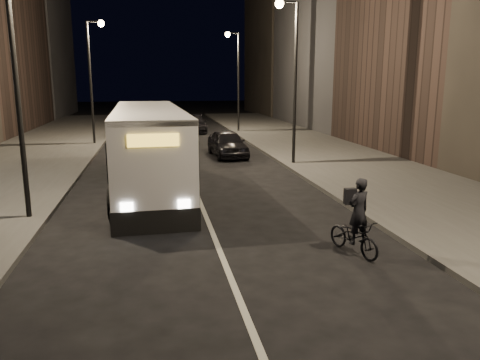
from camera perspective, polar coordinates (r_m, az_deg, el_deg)
name	(u,v)px	position (r m, az deg, el deg)	size (l,w,h in m)	color
ground	(221,254)	(12.27, -2.33, -9.02)	(180.00, 180.00, 0.00)	black
sidewalk_right	(331,156)	(27.62, 11.06, 2.85)	(7.00, 70.00, 0.16)	#393937
sidewalk_left	(18,166)	(26.61, -25.42, 1.54)	(7.00, 70.00, 0.16)	#393937
building_row_right	(361,6)	(43.07, 14.57, 19.86)	(8.00, 61.00, 21.00)	black
streetlight_right_mid	(291,61)	(24.36, 6.19, 14.26)	(1.20, 0.44, 8.12)	black
streetlight_right_far	(235,68)	(39.95, -0.57, 13.46)	(1.20, 0.44, 8.12)	black
streetlight_left_near	(22,47)	(15.80, -25.00, 14.44)	(1.20, 0.44, 8.12)	black
streetlight_left_far	(94,65)	(33.55, -17.41, 13.19)	(1.20, 0.44, 8.12)	black
city_bus	(149,145)	(19.59, -11.07, 4.21)	(3.20, 12.39, 3.31)	white
cyclist_on_bicycle	(355,229)	(12.38, 13.86, -5.82)	(1.14, 1.88, 2.04)	black
car_near	(227,143)	(27.49, -1.55, 4.48)	(1.82, 4.52, 1.54)	black
car_mid	(127,129)	(37.10, -13.67, 6.04)	(1.51, 4.33, 1.43)	#3C3B3E
car_far	(194,124)	(40.65, -5.59, 6.84)	(2.02, 4.97, 1.44)	black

